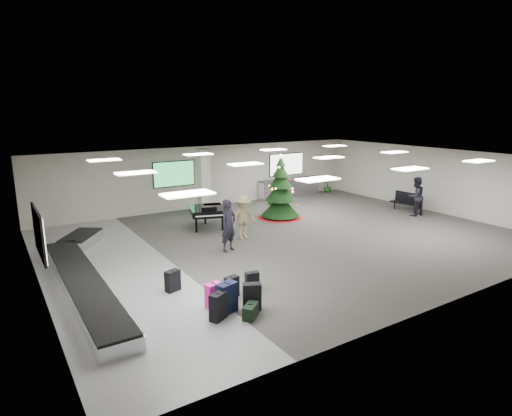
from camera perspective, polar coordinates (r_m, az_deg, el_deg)
ground at (r=17.27m, az=4.34°, el=-4.07°), size 18.00×18.00×0.00m
room_envelope at (r=17.05m, az=2.09°, el=3.78°), size 18.02×14.02×3.21m
baggage_carousel at (r=14.14m, az=-22.11°, el=-8.10°), size 2.28×9.71×0.43m
service_counter at (r=25.24m, az=4.45°, el=2.70°), size 4.05×0.65×1.08m
suitcase_0 at (r=10.82m, az=-5.06°, el=-12.96°), size 0.51×0.42×0.72m
suitcase_1 at (r=11.26m, az=-0.53°, el=-11.74°), size 0.53×0.42×0.74m
pink_suitcase at (r=11.47m, az=-5.69°, el=-11.51°), size 0.47×0.34×0.68m
suitcase_3 at (r=12.01m, az=-3.26°, el=-10.44°), size 0.44×0.30×0.62m
navy_suitcase at (r=11.14m, az=-3.88°, el=-11.85°), size 0.58×0.43×0.82m
green_duffel at (r=10.94m, az=-0.73°, el=-13.60°), size 0.58×0.54×0.37m
suitcase_7 at (r=12.39m, az=-0.53°, el=-9.75°), size 0.42×0.27×0.58m
suitcase_8 at (r=12.58m, az=-11.06°, el=-9.50°), size 0.48×0.36×0.64m
christmas_tree at (r=20.28m, az=3.28°, el=1.60°), size 2.15×2.15×3.07m
grand_piano at (r=18.69m, az=-6.52°, el=-0.40°), size 1.90×2.18×1.05m
bench at (r=23.01m, az=19.40°, el=0.94°), size 0.59×1.52×0.95m
traveler_a at (r=15.54m, az=-3.69°, el=-2.34°), size 0.81×0.67×1.92m
traveler_b at (r=16.98m, az=-1.67°, el=-1.26°), size 1.18×0.73×1.76m
traveler_bench at (r=22.05m, az=20.51°, el=1.45°), size 0.95×0.76×1.90m
potted_plant_left at (r=23.22m, az=1.97°, el=1.37°), size 0.52×0.50×0.74m
potted_plant_right at (r=26.92m, az=9.51°, el=2.91°), size 0.64×0.64×0.81m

